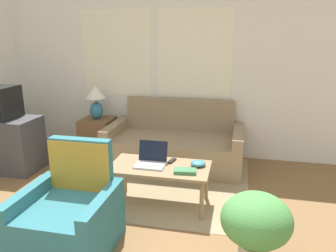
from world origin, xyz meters
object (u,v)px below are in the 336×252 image
Objects in this scene: television at (0,102)px; snack_bowl at (198,163)px; laptop at (151,160)px; coffee_table at (160,170)px; tv_remote at (172,161)px; potted_plant at (256,224)px; cup_navy at (144,154)px; table_lamp at (96,99)px; couch at (175,146)px; book_red at (185,171)px; armchair at (70,218)px.

television is 2.82m from snack_bowl.
coffee_table is at bearing -11.17° from laptop.
coffee_table is at bearing -125.35° from tv_remote.
laptop reaches higher than potted_plant.
laptop is at bearing -50.51° from cup_navy.
tv_remote is at bearing -5.99° from cup_navy.
laptop is (1.23, -1.33, -0.38)m from table_lamp.
coffee_table is 6.95× the size of tv_remote.
book_red is (0.37, -1.33, 0.21)m from couch.
couch is 1.76× the size of coffee_table.
laptop is 2.06× the size of tv_remote.
coffee_table is 0.32m from cup_navy.
laptop is 0.43m from book_red.
tv_remote is (0.34, -0.04, -0.04)m from cup_navy.
table_lamp reaches higher than tv_remote.
potted_plant is (1.05, -2.12, 0.16)m from couch.
book_red is 0.33m from tv_remote.
table_lamp is at bearing 134.67° from coffee_table.
cup_navy reaches higher than snack_bowl.
television is at bearing 141.08° from armchair.
couch is 2.47m from television.
cup_navy is (2.10, -0.33, -0.45)m from television.
laptop is 1.98× the size of snack_bowl.
snack_bowl is 0.31m from tv_remote.
table_lamp is 1.92m from tv_remote.
coffee_table is 4.50× the size of book_red.
television is 2.71× the size of snack_bowl.
snack_bowl is at bearing -8.64° from television.
cup_navy is (1.10, -1.17, -0.38)m from table_lamp.
coffee_table is (1.33, -1.35, -0.48)m from table_lamp.
armchair is (-0.53, -2.11, 0.00)m from couch.
book_red is at bearing -74.63° from couch.
couch is 2.82× the size of potted_plant.
television reaches higher than potted_plant.
television is 2.45m from coffee_table.
cup_navy reaches higher than book_red.
coffee_table is 9.88× the size of cup_navy.
coffee_table is 0.15m from laptop.
cup_navy is at bearing 138.07° from potted_plant.
armchair is 1.20m from book_red.
book_red is (-0.11, -0.21, -0.01)m from snack_bowl.
potted_plant is (1.09, -0.93, -0.08)m from laptop.
laptop is (-0.10, 0.02, 0.10)m from coffee_table.
snack_bowl is at bearing 62.96° from book_red.
cup_navy is 0.46× the size of book_red.
television is (-2.27, -0.70, 0.69)m from couch.
tv_remote is at bearing 54.65° from coffee_table.
book_red is 1.54× the size of tv_remote.
coffee_table is 3.38× the size of laptop.
cup_navy is at bearing 129.49° from laptop.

